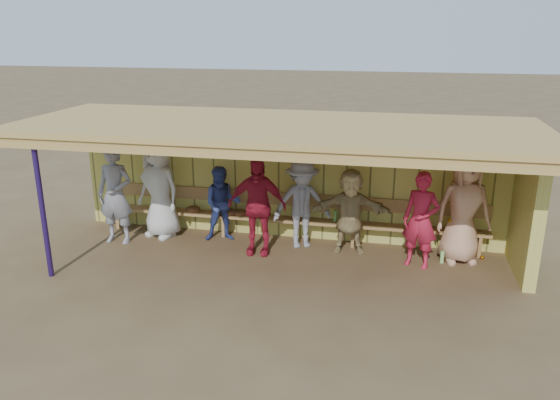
# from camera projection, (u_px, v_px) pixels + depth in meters

# --- Properties ---
(ground) EXTENTS (90.00, 90.00, 0.00)m
(ground) POSITION_uv_depth(u_px,v_px,m) (276.00, 261.00, 9.85)
(ground) COLOR brown
(ground) RESTS_ON ground
(player_a) EXTENTS (0.70, 0.46, 1.93)m
(player_a) POSITION_uv_depth(u_px,v_px,m) (115.00, 195.00, 10.46)
(player_a) COLOR gray
(player_a) RESTS_ON ground
(player_b) EXTENTS (1.13, 0.93, 1.98)m
(player_b) POSITION_uv_depth(u_px,v_px,m) (159.00, 188.00, 10.77)
(player_b) COLOR silver
(player_b) RESTS_ON ground
(player_c) EXTENTS (0.86, 0.76, 1.49)m
(player_c) POSITION_uv_depth(u_px,v_px,m) (222.00, 204.00, 10.63)
(player_c) COLOR #344390
(player_c) RESTS_ON ground
(player_d) EXTENTS (1.10, 0.51, 1.83)m
(player_d) POSITION_uv_depth(u_px,v_px,m) (257.00, 206.00, 9.95)
(player_d) COLOR #A81B30
(player_d) RESTS_ON ground
(player_e) EXTENTS (1.26, 1.01, 1.71)m
(player_e) POSITION_uv_depth(u_px,v_px,m) (302.00, 204.00, 10.28)
(player_e) COLOR gray
(player_e) RESTS_ON ground
(player_f) EXTENTS (1.53, 0.64, 1.60)m
(player_f) POSITION_uv_depth(u_px,v_px,m) (350.00, 211.00, 10.04)
(player_f) COLOR tan
(player_f) RESTS_ON ground
(player_g) EXTENTS (0.72, 0.58, 1.71)m
(player_g) POSITION_uv_depth(u_px,v_px,m) (421.00, 220.00, 9.41)
(player_g) COLOR #BA1D39
(player_g) RESTS_ON ground
(player_h) EXTENTS (1.10, 0.86, 1.99)m
(player_h) POSITION_uv_depth(u_px,v_px,m) (464.00, 209.00, 9.57)
(player_h) COLOR tan
(player_h) RESTS_ON ground
(dugout_structure) EXTENTS (8.80, 3.20, 2.50)m
(dugout_structure) POSITION_uv_depth(u_px,v_px,m) (305.00, 162.00, 9.90)
(dugout_structure) COLOR #C3B953
(dugout_structure) RESTS_ON ground
(bench) EXTENTS (7.60, 0.34, 0.93)m
(bench) POSITION_uv_depth(u_px,v_px,m) (288.00, 214.00, 10.73)
(bench) COLOR #A87E48
(bench) RESTS_ON ground
(dugout_equipment) EXTENTS (5.78, 0.62, 0.80)m
(dugout_equipment) POSITION_uv_depth(u_px,v_px,m) (259.00, 216.00, 10.73)
(dugout_equipment) COLOR gold
(dugout_equipment) RESTS_ON ground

